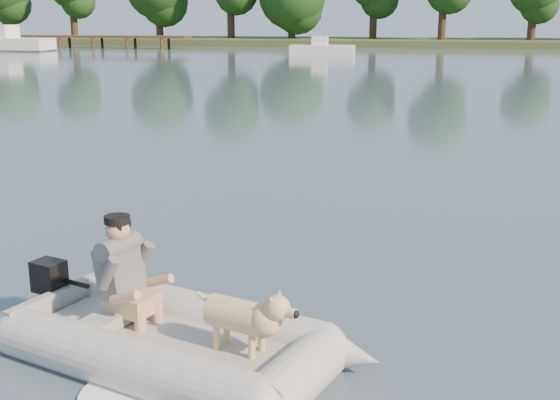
% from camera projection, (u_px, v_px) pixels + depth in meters
% --- Properties ---
extents(water, '(160.00, 160.00, 0.00)m').
position_uv_depth(water, '(233.00, 370.00, 5.57)').
color(water, slate).
rests_on(water, ground).
extents(shore_bank, '(160.00, 12.00, 0.70)m').
position_uv_depth(shore_bank, '(399.00, 43.00, 64.43)').
color(shore_bank, '#47512D').
rests_on(shore_bank, water).
extents(dock, '(18.00, 2.00, 1.04)m').
position_uv_depth(dock, '(87.00, 42.00, 59.45)').
color(dock, '#4C331E').
rests_on(dock, water).
extents(dinghy, '(5.14, 4.57, 1.21)m').
position_uv_depth(dinghy, '(177.00, 301.00, 5.61)').
color(dinghy, '#A8A8A3').
rests_on(dinghy, water).
extents(man, '(0.77, 0.71, 0.93)m').
position_uv_depth(man, '(122.00, 267.00, 5.90)').
color(man, '#58585C').
rests_on(man, dinghy).
extents(dog, '(0.86, 0.54, 0.54)m').
position_uv_depth(dog, '(239.00, 321.00, 5.40)').
color(dog, tan).
rests_on(dog, dinghy).
extents(outboard_motor, '(0.42, 0.36, 0.68)m').
position_uv_depth(outboard_motor, '(51.00, 295.00, 6.36)').
color(outboard_motor, black).
rests_on(outboard_motor, dinghy).
extents(cabin_cruiser, '(7.68, 2.99, 2.35)m').
position_uv_depth(cabin_cruiser, '(5.00, 38.00, 54.34)').
color(cabin_cruiser, white).
rests_on(cabin_cruiser, water).
extents(motorboat, '(4.60, 1.82, 1.93)m').
position_uv_depth(motorboat, '(322.00, 43.00, 48.32)').
color(motorboat, white).
rests_on(motorboat, water).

